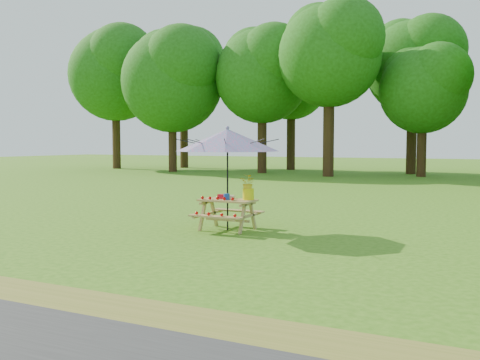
% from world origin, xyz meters
% --- Properties ---
extents(ground, '(120.00, 120.00, 0.00)m').
position_xyz_m(ground, '(0.00, 0.00, 0.00)').
color(ground, '#356B14').
rests_on(ground, ground).
extents(picnic_table, '(1.20, 1.32, 0.67)m').
position_xyz_m(picnic_table, '(-4.57, 2.80, 0.33)').
color(picnic_table, '#A27949').
rests_on(picnic_table, ground).
extents(patio_umbrella, '(2.96, 2.96, 2.25)m').
position_xyz_m(patio_umbrella, '(-4.57, 2.80, 1.95)').
color(patio_umbrella, black).
rests_on(patio_umbrella, ground).
extents(produce_bins, '(0.33, 0.40, 0.13)m').
position_xyz_m(produce_bins, '(-4.63, 2.85, 0.72)').
color(produce_bins, red).
rests_on(produce_bins, picnic_table).
extents(tomatoes_row, '(0.77, 0.13, 0.07)m').
position_xyz_m(tomatoes_row, '(-4.72, 2.62, 0.71)').
color(tomatoes_row, '#BE0B06').
rests_on(tomatoes_row, picnic_table).
extents(flower_bucket, '(0.37, 0.33, 0.55)m').
position_xyz_m(flower_bucket, '(-4.14, 2.93, 0.96)').
color(flower_bucket, yellow).
rests_on(flower_bucket, picnic_table).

